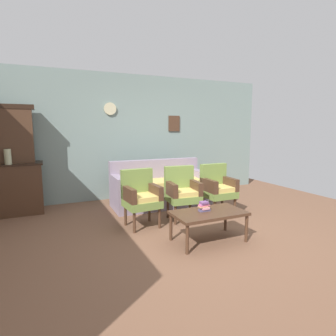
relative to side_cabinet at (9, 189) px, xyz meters
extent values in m
plane|color=brown|center=(2.54, -2.25, -0.47)|extent=(7.68, 7.68, 0.00)
cube|color=gray|center=(2.54, 0.38, 0.88)|extent=(6.40, 0.06, 2.70)
cube|color=#472D1E|center=(3.44, 0.33, 1.18)|extent=(0.28, 0.02, 0.36)
cylinder|color=beige|center=(1.94, 0.33, 1.48)|extent=(0.26, 0.03, 0.26)
cube|color=#472D1E|center=(0.00, 0.00, -0.02)|extent=(1.10, 0.52, 0.90)
cube|color=black|center=(0.00, 0.00, 0.45)|extent=(1.16, 0.55, 0.03)
cube|color=#472D1E|center=(0.00, 0.08, 0.94)|extent=(0.90, 0.36, 0.95)
cube|color=black|center=(0.00, 0.08, 1.45)|extent=(0.99, 0.38, 0.08)
cylinder|color=#ACB18A|center=(0.04, -0.18, 0.60)|extent=(0.11, 0.11, 0.27)
cube|color=gray|center=(2.71, -0.59, -0.26)|extent=(1.93, 0.84, 0.42)
cube|color=gray|center=(2.72, -0.27, 0.19)|extent=(1.92, 0.20, 0.48)
cube|color=gray|center=(3.59, -0.61, 0.07)|extent=(0.17, 0.80, 0.24)
cube|color=gray|center=(1.83, -0.57, 0.07)|extent=(0.17, 0.80, 0.24)
cube|color=tan|center=(3.27, -0.64, 0.00)|extent=(0.51, 0.57, 0.10)
cube|color=tan|center=(2.71, -0.63, 0.00)|extent=(0.51, 0.57, 0.10)
cube|color=tan|center=(2.15, -0.62, 0.00)|extent=(0.51, 0.57, 0.10)
cube|color=olive|center=(1.96, -1.59, -0.09)|extent=(0.55, 0.52, 0.12)
cube|color=tan|center=(1.96, -1.61, 0.00)|extent=(0.47, 0.44, 0.10)
cube|color=olive|center=(1.95, -1.39, 0.20)|extent=(0.53, 0.14, 0.46)
cube|color=#472D1E|center=(2.18, -1.58, 0.08)|extent=(0.11, 0.48, 0.22)
cube|color=#472D1E|center=(1.74, -1.61, 0.08)|extent=(0.11, 0.48, 0.22)
cylinder|color=#472D1E|center=(2.18, -1.77, -0.31)|extent=(0.04, 0.04, 0.32)
cylinder|color=#472D1E|center=(1.76, -1.80, -0.31)|extent=(0.04, 0.04, 0.32)
cylinder|color=#472D1E|center=(2.16, -1.39, -0.31)|extent=(0.04, 0.04, 0.32)
cylinder|color=#472D1E|center=(1.74, -1.42, -0.31)|extent=(0.04, 0.04, 0.32)
cube|color=olive|center=(2.70, -1.56, -0.09)|extent=(0.57, 0.53, 0.12)
cube|color=tan|center=(2.70, -1.58, 0.00)|extent=(0.48, 0.45, 0.10)
cube|color=olive|center=(2.72, -1.36, 0.20)|extent=(0.53, 0.15, 0.46)
cube|color=#472D1E|center=(2.92, -1.58, 0.08)|extent=(0.13, 0.49, 0.22)
cube|color=#472D1E|center=(2.49, -1.54, 0.08)|extent=(0.13, 0.49, 0.22)
cylinder|color=#472D1E|center=(2.89, -1.77, -0.31)|extent=(0.04, 0.04, 0.32)
cylinder|color=#472D1E|center=(2.48, -1.73, -0.31)|extent=(0.04, 0.04, 0.32)
cylinder|color=#472D1E|center=(2.93, -1.39, -0.31)|extent=(0.04, 0.04, 0.32)
cylinder|color=#472D1E|center=(2.51, -1.35, -0.31)|extent=(0.04, 0.04, 0.32)
cube|color=olive|center=(3.43, -1.56, -0.09)|extent=(0.52, 0.48, 0.12)
cube|color=tan|center=(3.43, -1.58, 0.00)|extent=(0.44, 0.41, 0.10)
cube|color=olive|center=(3.43, -1.36, 0.20)|extent=(0.52, 0.10, 0.46)
cube|color=#472D1E|center=(3.65, -1.56, 0.08)|extent=(0.08, 0.48, 0.22)
cube|color=#472D1E|center=(3.21, -1.56, 0.08)|extent=(0.08, 0.48, 0.22)
cylinder|color=#472D1E|center=(3.64, -1.75, -0.31)|extent=(0.04, 0.04, 0.32)
cylinder|color=#472D1E|center=(3.22, -1.75, -0.31)|extent=(0.04, 0.04, 0.32)
cylinder|color=#472D1E|center=(3.64, -1.37, -0.31)|extent=(0.04, 0.04, 0.32)
cylinder|color=#472D1E|center=(3.22, -1.37, -0.31)|extent=(0.04, 0.04, 0.32)
cube|color=#472D1E|center=(2.60, -2.51, -0.07)|extent=(1.00, 0.56, 0.04)
cylinder|color=#472D1E|center=(2.14, -2.27, -0.28)|extent=(0.04, 0.04, 0.38)
cylinder|color=#472D1E|center=(3.06, -2.27, -0.28)|extent=(0.04, 0.04, 0.38)
cylinder|color=#472D1E|center=(2.14, -2.75, -0.28)|extent=(0.04, 0.04, 0.38)
cylinder|color=#472D1E|center=(3.06, -2.75, -0.28)|extent=(0.04, 0.04, 0.38)
cube|color=slate|center=(2.57, -2.46, -0.03)|extent=(0.16, 0.08, 0.03)
cube|color=pink|center=(2.57, -2.47, 0.00)|extent=(0.11, 0.08, 0.03)
cube|color=tan|center=(2.54, -2.46, 0.02)|extent=(0.13, 0.08, 0.02)
cube|color=#D15B7F|center=(2.56, -2.45, 0.04)|extent=(0.15, 0.07, 0.02)
cube|color=#AB68AB|center=(2.55, -2.45, 0.05)|extent=(0.10, 0.07, 0.02)
cube|color=#72477D|center=(2.55, -2.46, 0.08)|extent=(0.10, 0.09, 0.02)
camera|label=1|loc=(0.56, -5.65, 1.10)|focal=29.97mm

